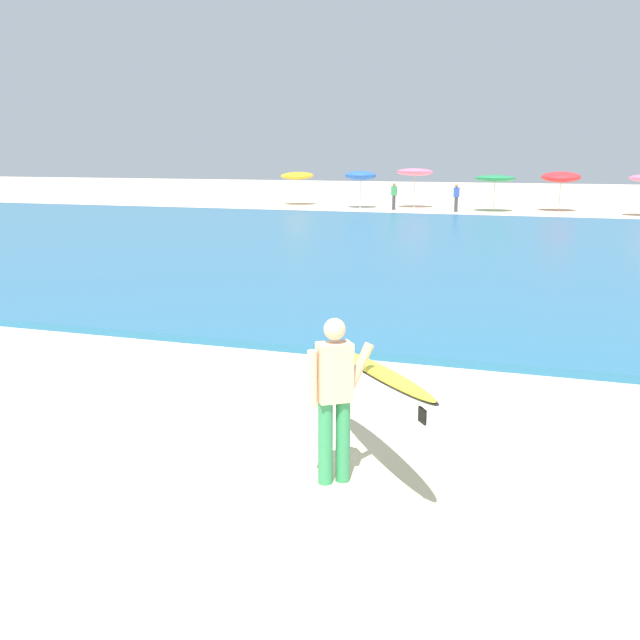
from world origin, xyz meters
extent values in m
plane|color=beige|center=(0.00, 0.00, 0.00)|extent=(160.00, 160.00, 0.00)
cube|color=teal|center=(0.00, 19.80, 0.07)|extent=(120.00, 28.00, 0.14)
cylinder|color=#338E56|center=(1.85, 1.21, 0.44)|extent=(0.15, 0.15, 0.88)
cylinder|color=#338E56|center=(2.00, 1.32, 0.44)|extent=(0.15, 0.15, 0.88)
cube|color=beige|center=(1.93, 1.27, 1.18)|extent=(0.40, 0.38, 0.60)
sphere|color=beige|center=(1.93, 1.27, 1.62)|extent=(0.22, 0.22, 0.22)
cylinder|color=beige|center=(1.74, 1.13, 1.13)|extent=(0.10, 0.10, 0.58)
cylinder|color=beige|center=(2.13, 1.44, 1.20)|extent=(0.31, 0.26, 0.51)
ellipsoid|color=yellow|center=(2.33, 1.56, 1.13)|extent=(1.67, 2.16, 0.27)
ellipsoid|color=black|center=(2.33, 1.56, 1.11)|extent=(1.75, 2.25, 0.23)
cube|color=black|center=(2.92, 0.76, 1.01)|extent=(0.10, 0.12, 0.14)
cylinder|color=beige|center=(-12.85, 39.80, 0.90)|extent=(0.05, 0.05, 1.79)
ellipsoid|color=#F4A31E|center=(-12.85, 39.80, 1.86)|extent=(2.13, 2.16, 0.58)
cylinder|color=beige|center=(-8.22, 38.39, 0.93)|extent=(0.05, 0.05, 1.85)
ellipsoid|color=blue|center=(-8.22, 38.39, 1.94)|extent=(1.91, 1.93, 0.65)
cylinder|color=beige|center=(-5.16, 39.74, 1.04)|extent=(0.05, 0.05, 2.08)
ellipsoid|color=pink|center=(-5.16, 39.74, 2.15)|extent=(2.23, 2.25, 0.59)
cylinder|color=beige|center=(-0.22, 38.21, 0.91)|extent=(0.05, 0.05, 1.82)
ellipsoid|color=#23844C|center=(-0.22, 38.21, 1.88)|extent=(2.29, 2.31, 0.48)
cylinder|color=beige|center=(3.35, 39.60, 0.93)|extent=(0.05, 0.05, 1.86)
ellipsoid|color=red|center=(3.35, 39.60, 1.95)|extent=(2.21, 2.24, 0.71)
cylinder|color=#383842|center=(-5.95, 37.65, 0.42)|extent=(0.20, 0.20, 0.84)
cube|color=#338C4C|center=(-5.95, 37.65, 1.11)|extent=(0.32, 0.20, 0.54)
sphere|color=#9E7051|center=(-5.95, 37.65, 1.48)|extent=(0.20, 0.20, 0.20)
cylinder|color=#383842|center=(-2.22, 37.21, 0.42)|extent=(0.20, 0.20, 0.84)
cube|color=#2D4CA5|center=(-2.22, 37.21, 1.11)|extent=(0.32, 0.20, 0.54)
sphere|color=#9E7051|center=(-2.22, 37.21, 1.48)|extent=(0.20, 0.20, 0.20)
camera|label=1|loc=(4.05, -5.45, 3.32)|focal=41.40mm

